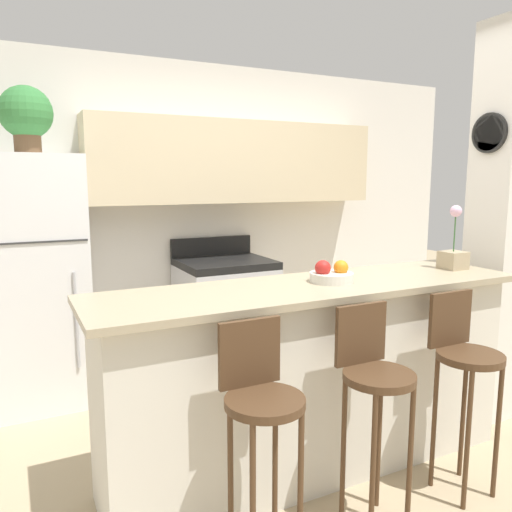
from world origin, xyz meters
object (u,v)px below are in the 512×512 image
object	(u,v)px
stove_range	(225,312)
bar_stool_mid	(374,383)
potted_plant_on_fridge	(26,115)
trash_bin	(127,372)
bar_stool_left	(261,409)
refrigerator	(37,281)
orchid_vase	(454,253)
fruit_bowl	(331,274)
bar_stool_right	(464,363)

from	to	relation	value
stove_range	bar_stool_mid	world-z (taller)	stove_range
potted_plant_on_fridge	trash_bin	world-z (taller)	potted_plant_on_fridge
stove_range	potted_plant_on_fridge	bearing A→B (deg)	-178.63
stove_range	potted_plant_on_fridge	xyz separation A→B (m)	(-1.44, -0.03, 1.54)
bar_stool_mid	bar_stool_left	bearing A→B (deg)	180.00
potted_plant_on_fridge	trash_bin	bearing A→B (deg)	-24.52
refrigerator	bar_stool_left	size ratio (longest dim) A/B	1.71
bar_stool_left	potted_plant_on_fridge	bearing A→B (deg)	108.43
orchid_vase	potted_plant_on_fridge	bearing A→B (deg)	144.66
orchid_vase	stove_range	bearing A→B (deg)	116.56
potted_plant_on_fridge	fruit_bowl	size ratio (longest dim) A/B	1.94
refrigerator	bar_stool_mid	size ratio (longest dim) A/B	1.71
stove_range	potted_plant_on_fridge	world-z (taller)	potted_plant_on_fridge
stove_range	bar_stool_mid	distance (m)	2.15
bar_stool_left	orchid_vase	xyz separation A→B (m)	(1.57, 0.49, 0.46)
stove_range	bar_stool_left	world-z (taller)	stove_range
bar_stool_right	orchid_vase	xyz separation A→B (m)	(0.43, 0.49, 0.46)
bar_stool_right	trash_bin	distance (m)	2.30
bar_stool_right	fruit_bowl	size ratio (longest dim) A/B	4.36
refrigerator	orchid_vase	size ratio (longest dim) A/B	4.49
refrigerator	bar_stool_mid	xyz separation A→B (m)	(1.26, -2.09, -0.20)
bar_stool_left	trash_bin	world-z (taller)	bar_stool_left
bar_stool_right	orchid_vase	distance (m)	0.80
stove_range	bar_stool_right	size ratio (longest dim) A/B	1.05
orchid_vase	trash_bin	size ratio (longest dim) A/B	1.02
refrigerator	bar_stool_mid	distance (m)	2.45
bar_stool_left	bar_stool_mid	bearing A→B (deg)	0.00
bar_stool_right	refrigerator	bearing A→B (deg)	131.17
fruit_bowl	bar_stool_mid	bearing A→B (deg)	-102.21
bar_stool_mid	potted_plant_on_fridge	xyz separation A→B (m)	(-1.26, 2.09, 1.32)
potted_plant_on_fridge	fruit_bowl	xyz separation A→B (m)	(1.37, -1.60, -0.92)
potted_plant_on_fridge	stove_range	bearing A→B (deg)	1.37
bar_stool_mid	bar_stool_right	distance (m)	0.57
fruit_bowl	trash_bin	world-z (taller)	fruit_bowl
potted_plant_on_fridge	fruit_bowl	world-z (taller)	potted_plant_on_fridge
orchid_vase	trash_bin	distance (m)	2.39
fruit_bowl	stove_range	bearing A→B (deg)	87.48
refrigerator	trash_bin	xyz separation A→B (m)	(0.54, -0.25, -0.68)
orchid_vase	fruit_bowl	size ratio (longest dim) A/B	1.66
orchid_vase	refrigerator	bearing A→B (deg)	144.67
orchid_vase	trash_bin	xyz separation A→B (m)	(-1.72, 1.36, -0.94)
refrigerator	fruit_bowl	bearing A→B (deg)	-49.34
stove_range	orchid_vase	world-z (taller)	orchid_vase
bar_stool_mid	trash_bin	xyz separation A→B (m)	(-0.72, 1.85, -0.48)
refrigerator	stove_range	size ratio (longest dim) A/B	1.63
stove_range	trash_bin	distance (m)	0.98
fruit_bowl	bar_stool_right	bearing A→B (deg)	-47.25
refrigerator	stove_range	xyz separation A→B (m)	(1.44, 0.03, -0.41)
stove_range	potted_plant_on_fridge	distance (m)	2.11
bar_stool_right	fruit_bowl	bearing A→B (deg)	132.75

